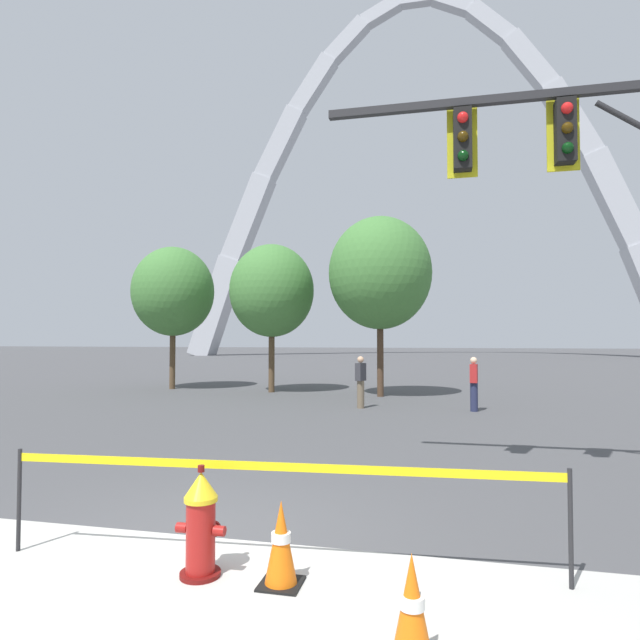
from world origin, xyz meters
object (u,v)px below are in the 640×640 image
at_px(traffic_cone_mid_sidewalk, 281,544).
at_px(monument_arch, 417,192).
at_px(traffic_cone_curb_edge, 412,611).
at_px(fire_hydrant, 201,524).
at_px(pedestrian_standing_center, 474,383).
at_px(pedestrian_walking_left, 361,381).

bearing_deg(traffic_cone_mid_sidewalk, monument_arch, 91.04).
bearing_deg(traffic_cone_curb_edge, monument_arch, 92.14).
distance_m(fire_hydrant, traffic_cone_curb_edge, 2.11).
bearing_deg(traffic_cone_curb_edge, traffic_cone_mid_sidewalk, 142.64).
distance_m(traffic_cone_mid_sidewalk, monument_arch, 61.35).
relative_size(monument_arch, pedestrian_standing_center, 36.23).
bearing_deg(traffic_cone_mid_sidewalk, pedestrian_standing_center, 78.77).
relative_size(traffic_cone_mid_sidewalk, pedestrian_walking_left, 0.46).
distance_m(traffic_cone_mid_sidewalk, traffic_cone_curb_edge, 1.46).
xyz_separation_m(monument_arch, pedestrian_standing_center, (3.38, -46.59, -18.64)).
bearing_deg(fire_hydrant, monument_arch, 90.30).
bearing_deg(monument_arch, traffic_cone_mid_sidewalk, -88.96).
distance_m(fire_hydrant, pedestrian_walking_left, 11.68).
relative_size(traffic_cone_curb_edge, monument_arch, 0.01).
relative_size(fire_hydrant, traffic_cone_curb_edge, 1.36).
bearing_deg(pedestrian_standing_center, traffic_cone_curb_edge, -95.29).
distance_m(traffic_cone_curb_edge, monument_arch, 62.22).
xyz_separation_m(fire_hydrant, pedestrian_standing_center, (3.08, 11.69, 0.35)).
distance_m(traffic_cone_curb_edge, pedestrian_walking_left, 12.76).
height_order(traffic_cone_mid_sidewalk, pedestrian_walking_left, pedestrian_walking_left).
distance_m(traffic_cone_mid_sidewalk, pedestrian_walking_left, 11.73).
bearing_deg(pedestrian_walking_left, traffic_cone_mid_sidewalk, -85.00).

